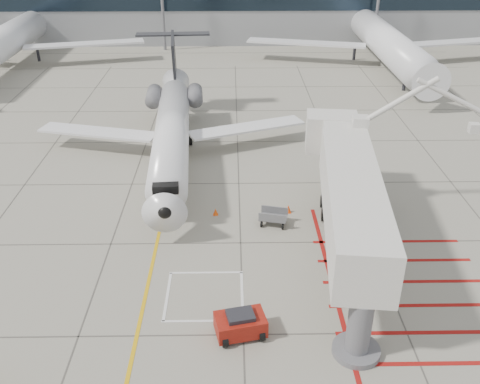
{
  "coord_description": "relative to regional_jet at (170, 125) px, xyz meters",
  "views": [
    {
      "loc": [
        -0.47,
        -23.54,
        18.43
      ],
      "look_at": [
        0.0,
        6.0,
        2.5
      ],
      "focal_mm": 40.0,
      "sensor_mm": 36.0,
      "label": 1
    }
  ],
  "objects": [
    {
      "name": "jet_bridge",
      "position": [
        11.13,
        -12.95,
        0.02
      ],
      "size": [
        11.27,
        20.26,
        7.74
      ],
      "primitive_type": null,
      "rotation": [
        0.0,
        0.0,
        -0.11
      ],
      "color": "silver",
      "rests_on": "ground_plane"
    },
    {
      "name": "bg_aircraft_b",
      "position": [
        -23.81,
        31.72,
        1.83
      ],
      "size": [
        34.04,
        37.82,
        11.35
      ],
      "primitive_type": null,
      "color": "silver",
      "rests_on": "ground_plane"
    },
    {
      "name": "ground_plane",
      "position": [
        5.17,
        -14.28,
        -3.85
      ],
      "size": [
        260.0,
        260.0,
        0.0
      ],
      "primitive_type": "plane",
      "color": "gray",
      "rests_on": "ground"
    },
    {
      "name": "baggage_cart",
      "position": [
        7.33,
        -8.16,
        -3.29
      ],
      "size": [
        1.97,
        1.49,
        1.11
      ],
      "primitive_type": null,
      "rotation": [
        0.0,
        0.0,
        -0.23
      ],
      "color": "#595A5F",
      "rests_on": "ground_plane"
    },
    {
      "name": "ground_power_unit",
      "position": [
        12.87,
        -9.41,
        -3.03
      ],
      "size": [
        2.14,
        1.35,
        1.63
      ],
      "primitive_type": null,
      "rotation": [
        0.0,
        0.0,
        -0.07
      ],
      "color": "silver",
      "rests_on": "ground_plane"
    },
    {
      "name": "bg_aircraft_c",
      "position": [
        24.03,
        31.72,
        1.91
      ],
      "size": [
        34.56,
        38.4,
        11.52
      ],
      "primitive_type": null,
      "color": "silver",
      "rests_on": "ground_plane"
    },
    {
      "name": "cone_nose",
      "position": [
        3.55,
        -6.84,
        -3.61
      ],
      "size": [
        0.34,
        0.34,
        0.48
      ],
      "primitive_type": "cone",
      "color": "#E84C0C",
      "rests_on": "ground_plane"
    },
    {
      "name": "pushback_tug",
      "position": [
        5.03,
        -18.25,
        -3.15
      ],
      "size": [
        2.65,
        1.97,
        1.39
      ],
      "primitive_type": null,
      "rotation": [
        0.0,
        0.0,
        0.22
      ],
      "color": "maroon",
      "rests_on": "ground_plane"
    },
    {
      "name": "regional_jet",
      "position": [
        0.0,
        0.0,
        0.0
      ],
      "size": [
        25.11,
        30.78,
        7.7
      ],
      "primitive_type": null,
      "rotation": [
        0.0,
        0.0,
        0.06
      ],
      "color": "white",
      "rests_on": "ground_plane"
    },
    {
      "name": "cone_side",
      "position": [
        8.47,
        -6.6,
        -3.57
      ],
      "size": [
        0.4,
        0.4,
        0.56
      ],
      "primitive_type": "cone",
      "color": "#FF4D0D",
      "rests_on": "ground_plane"
    }
  ]
}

